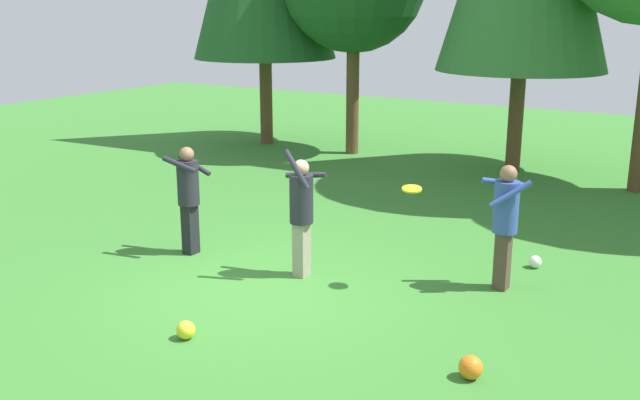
% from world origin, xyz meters
% --- Properties ---
extents(ground_plane, '(40.00, 40.00, 0.00)m').
position_xyz_m(ground_plane, '(0.00, 0.00, 0.00)').
color(ground_plane, '#387A2D').
extents(person_thrower, '(0.60, 0.58, 1.91)m').
position_xyz_m(person_thrower, '(0.19, 0.63, 1.04)').
color(person_thrower, gray).
rests_on(person_thrower, ground_plane).
extents(person_catcher, '(0.75, 0.71, 1.76)m').
position_xyz_m(person_catcher, '(2.83, 1.67, 1.05)').
color(person_catcher, '#4C382D').
rests_on(person_catcher, ground_plane).
extents(person_bystander, '(0.64, 0.55, 1.72)m').
position_xyz_m(person_bystander, '(-1.85, 0.53, 1.02)').
color(person_bystander, black).
rests_on(person_bystander, ground_plane).
extents(frisbee, '(0.36, 0.36, 0.06)m').
position_xyz_m(frisbee, '(1.73, 1.01, 1.43)').
color(frisbee, yellow).
extents(ball_yellow, '(0.22, 0.22, 0.22)m').
position_xyz_m(ball_yellow, '(0.16, -1.83, 0.11)').
color(ball_yellow, yellow).
rests_on(ball_yellow, ground_plane).
extents(ball_orange, '(0.26, 0.26, 0.26)m').
position_xyz_m(ball_orange, '(3.36, -0.97, 0.13)').
color(ball_orange, orange).
rests_on(ball_orange, ground_plane).
extents(ball_white, '(0.19, 0.19, 0.19)m').
position_xyz_m(ball_white, '(3.01, 2.74, 0.10)').
color(ball_white, white).
rests_on(ball_white, ground_plane).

